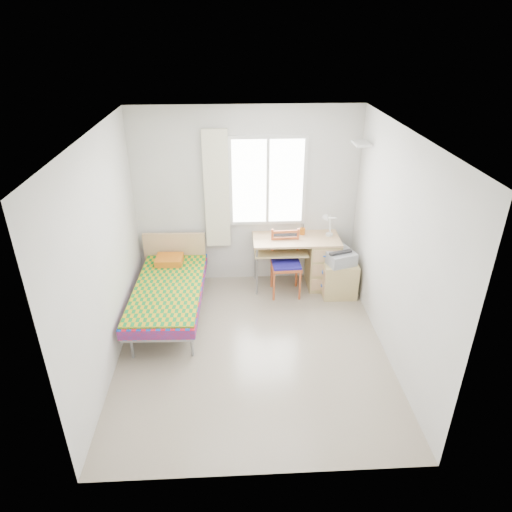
{
  "coord_description": "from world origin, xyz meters",
  "views": [
    {
      "loc": [
        -0.19,
        -4.43,
        3.57
      ],
      "look_at": [
        0.07,
        0.55,
        0.99
      ],
      "focal_mm": 32.0,
      "sensor_mm": 36.0,
      "label": 1
    }
  ],
  "objects_px": {
    "bed": "(169,288)",
    "chair": "(286,259)",
    "cabinet": "(339,278)",
    "printer": "(338,256)",
    "desk": "(318,259)"
  },
  "relations": [
    {
      "from": "desk",
      "to": "printer",
      "type": "relative_size",
      "value": 2.37
    },
    {
      "from": "chair",
      "to": "printer",
      "type": "xyz_separation_m",
      "value": [
        0.73,
        -0.09,
        0.08
      ]
    },
    {
      "from": "bed",
      "to": "desk",
      "type": "xyz_separation_m",
      "value": [
        2.11,
        0.66,
        0.03
      ]
    },
    {
      "from": "bed",
      "to": "cabinet",
      "type": "height_order",
      "value": "bed"
    },
    {
      "from": "chair",
      "to": "printer",
      "type": "bearing_deg",
      "value": -9.56
    },
    {
      "from": "chair",
      "to": "printer",
      "type": "distance_m",
      "value": 0.74
    },
    {
      "from": "desk",
      "to": "cabinet",
      "type": "relative_size",
      "value": 2.4
    },
    {
      "from": "bed",
      "to": "cabinet",
      "type": "relative_size",
      "value": 3.68
    },
    {
      "from": "cabinet",
      "to": "printer",
      "type": "relative_size",
      "value": 0.99
    },
    {
      "from": "cabinet",
      "to": "printer",
      "type": "xyz_separation_m",
      "value": [
        -0.03,
        0.02,
        0.36
      ]
    },
    {
      "from": "printer",
      "to": "bed",
      "type": "bearing_deg",
      "value": 171.69
    },
    {
      "from": "chair",
      "to": "cabinet",
      "type": "relative_size",
      "value": 1.83
    },
    {
      "from": "bed",
      "to": "chair",
      "type": "distance_m",
      "value": 1.7
    },
    {
      "from": "bed",
      "to": "desk",
      "type": "relative_size",
      "value": 1.53
    },
    {
      "from": "bed",
      "to": "cabinet",
      "type": "xyz_separation_m",
      "value": [
        2.38,
        0.37,
        -0.14
      ]
    }
  ]
}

